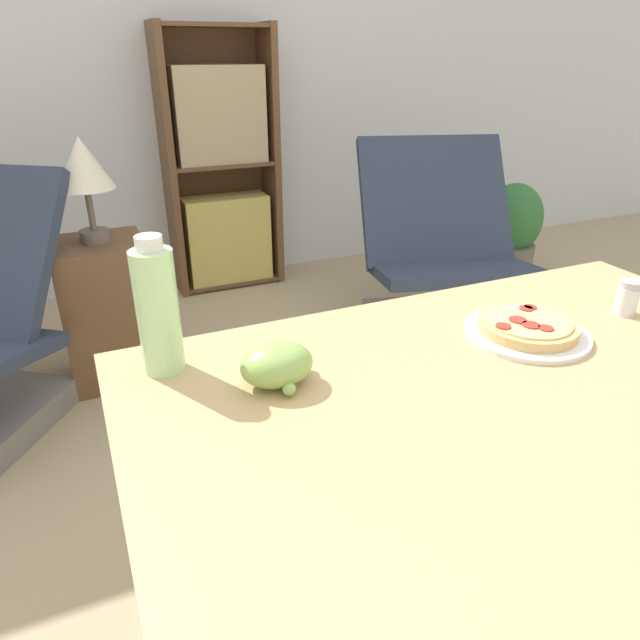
{
  "coord_description": "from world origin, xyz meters",
  "views": [
    {
      "loc": [
        -0.6,
        -0.64,
        1.24
      ],
      "look_at": [
        -0.22,
        0.22,
        0.8
      ],
      "focal_mm": 32.0,
      "sensor_mm": 36.0,
      "label": 1
    }
  ],
  "objects_px": {
    "grape_bunch": "(278,364)",
    "drink_bottle": "(158,310)",
    "bookshelf": "(222,174)",
    "pizza_on_plate": "(527,329)",
    "salt_shaker": "(628,298)",
    "lounge_chair_far": "(441,277)",
    "side_table": "(108,311)",
    "table_lamp": "(83,168)",
    "potted_plant_floor": "(511,229)"
  },
  "relations": [
    {
      "from": "grape_bunch",
      "to": "side_table",
      "type": "distance_m",
      "value": 1.58
    },
    {
      "from": "drink_bottle",
      "to": "bookshelf",
      "type": "distance_m",
      "value": 2.32
    },
    {
      "from": "side_table",
      "to": "pizza_on_plate",
      "type": "bearing_deg",
      "value": -65.29
    },
    {
      "from": "side_table",
      "to": "potted_plant_floor",
      "type": "bearing_deg",
      "value": 7.4
    },
    {
      "from": "grape_bunch",
      "to": "bookshelf",
      "type": "bearing_deg",
      "value": 77.37
    },
    {
      "from": "grape_bunch",
      "to": "potted_plant_floor",
      "type": "bearing_deg",
      "value": 40.15
    },
    {
      "from": "grape_bunch",
      "to": "side_table",
      "type": "bearing_deg",
      "value": 97.67
    },
    {
      "from": "pizza_on_plate",
      "to": "lounge_chair_far",
      "type": "distance_m",
      "value": 1.57
    },
    {
      "from": "grape_bunch",
      "to": "table_lamp",
      "type": "relative_size",
      "value": 0.32
    },
    {
      "from": "potted_plant_floor",
      "to": "drink_bottle",
      "type": "bearing_deg",
      "value": -143.91
    },
    {
      "from": "lounge_chair_far",
      "to": "side_table",
      "type": "bearing_deg",
      "value": -171.51
    },
    {
      "from": "table_lamp",
      "to": "lounge_chair_far",
      "type": "bearing_deg",
      "value": -8.85
    },
    {
      "from": "pizza_on_plate",
      "to": "side_table",
      "type": "distance_m",
      "value": 1.74
    },
    {
      "from": "side_table",
      "to": "bookshelf",
      "type": "bearing_deg",
      "value": 49.16
    },
    {
      "from": "bookshelf",
      "to": "pizza_on_plate",
      "type": "bearing_deg",
      "value": -90.51
    },
    {
      "from": "pizza_on_plate",
      "to": "salt_shaker",
      "type": "bearing_deg",
      "value": -0.81
    },
    {
      "from": "side_table",
      "to": "table_lamp",
      "type": "relative_size",
      "value": 1.49
    },
    {
      "from": "salt_shaker",
      "to": "bookshelf",
      "type": "height_order",
      "value": "bookshelf"
    },
    {
      "from": "bookshelf",
      "to": "salt_shaker",
      "type": "bearing_deg",
      "value": -84.23
    },
    {
      "from": "pizza_on_plate",
      "to": "bookshelf",
      "type": "xyz_separation_m",
      "value": [
        0.02,
        2.36,
        -0.12
      ]
    },
    {
      "from": "side_table",
      "to": "drink_bottle",
      "type": "bearing_deg",
      "value": -88.5
    },
    {
      "from": "table_lamp",
      "to": "side_table",
      "type": "bearing_deg",
      "value": 0.0
    },
    {
      "from": "grape_bunch",
      "to": "lounge_chair_far",
      "type": "bearing_deg",
      "value": 45.31
    },
    {
      "from": "grape_bunch",
      "to": "table_lamp",
      "type": "distance_m",
      "value": 1.51
    },
    {
      "from": "pizza_on_plate",
      "to": "side_table",
      "type": "bearing_deg",
      "value": 114.71
    },
    {
      "from": "lounge_chair_far",
      "to": "potted_plant_floor",
      "type": "bearing_deg",
      "value": 48.48
    },
    {
      "from": "bookshelf",
      "to": "side_table",
      "type": "relative_size",
      "value": 2.37
    },
    {
      "from": "salt_shaker",
      "to": "side_table",
      "type": "bearing_deg",
      "value": 122.18
    },
    {
      "from": "side_table",
      "to": "salt_shaker",
      "type": "bearing_deg",
      "value": -57.82
    },
    {
      "from": "bookshelf",
      "to": "side_table",
      "type": "bearing_deg",
      "value": -130.84
    },
    {
      "from": "drink_bottle",
      "to": "side_table",
      "type": "distance_m",
      "value": 1.48
    },
    {
      "from": "side_table",
      "to": "table_lamp",
      "type": "xyz_separation_m",
      "value": [
        0.0,
        0.0,
        0.57
      ]
    },
    {
      "from": "salt_shaker",
      "to": "bookshelf",
      "type": "xyz_separation_m",
      "value": [
        -0.24,
        2.36,
        -0.14
      ]
    },
    {
      "from": "side_table",
      "to": "table_lamp",
      "type": "distance_m",
      "value": 0.57
    },
    {
      "from": "grape_bunch",
      "to": "drink_bottle",
      "type": "xyz_separation_m",
      "value": [
        -0.17,
        0.12,
        0.08
      ]
    },
    {
      "from": "pizza_on_plate",
      "to": "potted_plant_floor",
      "type": "relative_size",
      "value": 0.43
    },
    {
      "from": "grape_bunch",
      "to": "potted_plant_floor",
      "type": "relative_size",
      "value": 0.23
    },
    {
      "from": "grape_bunch",
      "to": "lounge_chair_far",
      "type": "distance_m",
      "value": 1.85
    },
    {
      "from": "pizza_on_plate",
      "to": "potted_plant_floor",
      "type": "distance_m",
      "value": 2.49
    },
    {
      "from": "bookshelf",
      "to": "potted_plant_floor",
      "type": "height_order",
      "value": "bookshelf"
    },
    {
      "from": "bookshelf",
      "to": "lounge_chair_far",
      "type": "bearing_deg",
      "value": -55.47
    },
    {
      "from": "lounge_chair_far",
      "to": "salt_shaker",
      "type": "bearing_deg",
      "value": -93.35
    },
    {
      "from": "drink_bottle",
      "to": "salt_shaker",
      "type": "xyz_separation_m",
      "value": [
        0.93,
        -0.16,
        -0.08
      ]
    },
    {
      "from": "grape_bunch",
      "to": "side_table",
      "type": "xyz_separation_m",
      "value": [
        -0.2,
        1.49,
        -0.48
      ]
    },
    {
      "from": "drink_bottle",
      "to": "side_table",
      "type": "relative_size",
      "value": 0.41
    },
    {
      "from": "drink_bottle",
      "to": "table_lamp",
      "type": "height_order",
      "value": "drink_bottle"
    },
    {
      "from": "lounge_chair_far",
      "to": "bookshelf",
      "type": "bearing_deg",
      "value": 141.87
    },
    {
      "from": "bookshelf",
      "to": "side_table",
      "type": "distance_m",
      "value": 1.16
    },
    {
      "from": "lounge_chair_far",
      "to": "grape_bunch",
      "type": "bearing_deg",
      "value": -117.35
    },
    {
      "from": "grape_bunch",
      "to": "drink_bottle",
      "type": "bearing_deg",
      "value": 143.2
    }
  ]
}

